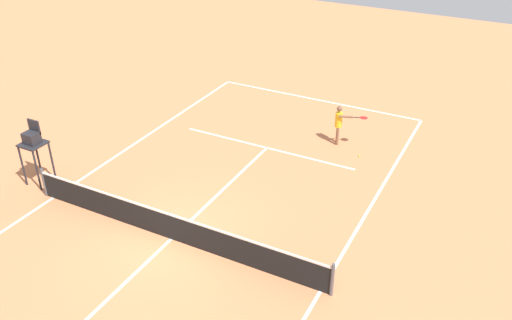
{
  "coord_description": "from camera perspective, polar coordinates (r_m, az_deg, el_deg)",
  "views": [
    {
      "loc": [
        -8.49,
        10.62,
        10.51
      ],
      "look_at": [
        -0.71,
        -4.3,
        0.8
      ],
      "focal_mm": 38.26,
      "sensor_mm": 36.0,
      "label": 1
    }
  ],
  "objects": [
    {
      "name": "court_lines",
      "position": [
        17.18,
        -8.85,
        -8.14
      ],
      "size": [
        9.97,
        24.12,
        0.01
      ],
      "color": "white",
      "rests_on": "ground"
    },
    {
      "name": "tennis_ball",
      "position": [
        21.64,
        10.75,
        0.44
      ],
      "size": [
        0.07,
        0.07,
        0.07
      ],
      "primitive_type": "sphere",
      "color": "#CCE033",
      "rests_on": "ground"
    },
    {
      "name": "player_serving",
      "position": [
        22.01,
        8.76,
        3.97
      ],
      "size": [
        1.3,
        0.54,
        1.66
      ],
      "rotation": [
        0.0,
        0.0,
        1.9
      ],
      "color": "brown",
      "rests_on": "ground"
    },
    {
      "name": "tennis_net",
      "position": [
        16.89,
        -8.98,
        -6.83
      ],
      "size": [
        10.57,
        0.1,
        1.07
      ],
      "color": "#4C4C51",
      "rests_on": "ground"
    },
    {
      "name": "umpire_chair",
      "position": [
        20.37,
        -22.27,
        1.67
      ],
      "size": [
        0.8,
        0.8,
        2.41
      ],
      "color": "#232328",
      "rests_on": "ground"
    },
    {
      "name": "ground_plane",
      "position": [
        17.18,
        -8.85,
        -8.15
      ],
      "size": [
        60.0,
        60.0,
        0.0
      ],
      "primitive_type": "plane",
      "color": "#D37A4C"
    }
  ]
}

